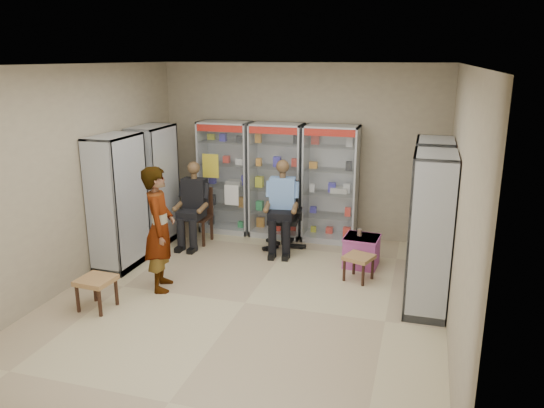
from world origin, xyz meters
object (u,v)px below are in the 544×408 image
(cabinet_back_left, at_px, (226,177))
(cabinet_left_far, at_px, (154,186))
(cabinet_right_far, at_px, (430,210))
(standing_man, at_px, (160,229))
(cabinet_right_near, at_px, (430,234))
(woven_stool_a, at_px, (358,268))
(woven_stool_b, at_px, (97,293))
(cabinet_back_right, at_px, (330,184))
(pink_trunk, at_px, (361,251))
(seated_shopkeeper, at_px, (283,208))
(cabinet_left_near, at_px, (118,202))
(cabinet_back_mid, at_px, (277,181))
(wooden_chair, at_px, (197,216))
(office_chair, at_px, (283,216))

(cabinet_back_left, height_order, cabinet_left_far, same)
(cabinet_right_far, xyz_separation_m, standing_man, (-3.48, -1.47, -0.14))
(cabinet_right_near, bearing_deg, cabinet_left_far, 73.75)
(woven_stool_a, xyz_separation_m, woven_stool_b, (-3.06, -1.83, 0.02))
(cabinet_back_right, height_order, cabinet_right_far, same)
(cabinet_back_left, height_order, standing_man, cabinet_back_left)
(cabinet_left_far, distance_m, pink_trunk, 3.60)
(cabinet_back_right, height_order, woven_stool_b, cabinet_back_right)
(seated_shopkeeper, distance_m, pink_trunk, 1.48)
(cabinet_back_left, xyz_separation_m, cabinet_left_near, (-0.93, -2.03, 0.00))
(cabinet_left_near, xyz_separation_m, pink_trunk, (3.51, 1.00, -0.76))
(seated_shopkeeper, bearing_deg, pink_trunk, -23.12)
(cabinet_back_mid, height_order, wooden_chair, cabinet_back_mid)
(cabinet_back_right, xyz_separation_m, pink_trunk, (0.68, -1.03, -0.76))
(wooden_chair, relative_size, seated_shopkeeper, 0.66)
(cabinet_back_right, xyz_separation_m, seated_shopkeeper, (-0.66, -0.65, -0.29))
(wooden_chair, height_order, woven_stool_a, wooden_chair)
(cabinet_right_near, bearing_deg, seated_shopkeeper, 55.49)
(cabinet_right_near, height_order, cabinet_left_near, same)
(cabinet_back_right, relative_size, seated_shopkeeper, 1.41)
(cabinet_right_far, relative_size, woven_stool_a, 5.40)
(cabinet_back_right, bearing_deg, wooden_chair, -161.25)
(cabinet_right_far, xyz_separation_m, woven_stool_b, (-3.97, -2.27, -0.79))
(cabinet_back_mid, distance_m, woven_stool_a, 2.43)
(cabinet_back_mid, bearing_deg, cabinet_back_right, 0.00)
(cabinet_back_left, relative_size, cabinet_left_far, 1.00)
(cabinet_right_far, xyz_separation_m, cabinet_left_far, (-4.46, 0.20, 0.00))
(pink_trunk, bearing_deg, cabinet_right_near, -51.79)
(seated_shopkeeper, height_order, woven_stool_b, seated_shopkeeper)
(cabinet_back_mid, height_order, office_chair, cabinet_back_mid)
(cabinet_right_near, bearing_deg, wooden_chair, 68.36)
(cabinet_back_right, xyz_separation_m, standing_man, (-1.85, -2.60, -0.14))
(cabinet_back_left, relative_size, woven_stool_b, 4.81)
(cabinet_back_right, distance_m, cabinet_left_near, 3.48)
(cabinet_back_right, distance_m, woven_stool_b, 4.20)
(office_chair, distance_m, woven_stool_b, 3.28)
(seated_shopkeeper, xyz_separation_m, standing_man, (-1.19, -1.95, 0.15))
(cabinet_back_mid, distance_m, cabinet_back_right, 0.95)
(woven_stool_a, bearing_deg, woven_stool_b, -149.12)
(cabinet_right_far, distance_m, cabinet_left_far, 4.46)
(cabinet_right_near, height_order, cabinet_left_far, same)
(cabinet_right_far, distance_m, pink_trunk, 1.22)
(cabinet_left_far, bearing_deg, wooden_chair, 106.39)
(cabinet_back_right, distance_m, cabinet_right_near, 2.76)
(cabinet_back_mid, height_order, standing_man, cabinet_back_mid)
(cabinet_back_right, height_order, cabinet_right_near, same)
(cabinet_left_far, xyz_separation_m, wooden_chair, (0.68, 0.20, -0.53))
(cabinet_back_right, relative_size, cabinet_right_far, 1.00)
(cabinet_back_right, xyz_separation_m, cabinet_left_far, (-2.83, -0.93, 0.00))
(cabinet_back_mid, xyz_separation_m, woven_stool_b, (-1.39, -3.40, -0.79))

